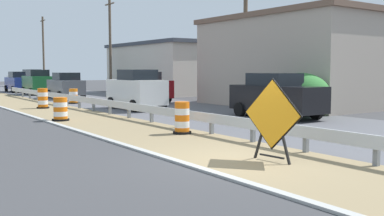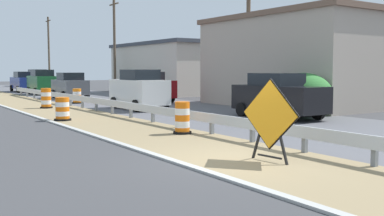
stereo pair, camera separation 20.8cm
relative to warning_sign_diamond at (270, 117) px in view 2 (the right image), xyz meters
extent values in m
plane|color=#3D3D3F|center=(-0.63, 0.55, -1.06)|extent=(160.00, 160.00, 0.00)
cube|color=#8E7A56|center=(-0.04, 0.55, -1.06)|extent=(3.58, 120.00, 0.01)
cube|color=#ADADA8|center=(-1.93, 0.55, -1.06)|extent=(0.20, 120.00, 0.11)
cube|color=silver|center=(1.50, 3.40, -0.51)|extent=(0.08, 57.42, 0.32)
cube|color=slate|center=(1.58, -1.73, -0.71)|extent=(0.12, 0.12, 0.70)
cube|color=slate|center=(1.58, 0.32, -0.71)|extent=(0.12, 0.12, 0.70)
cube|color=slate|center=(1.58, 2.37, -0.71)|extent=(0.12, 0.12, 0.70)
cube|color=slate|center=(1.58, 4.42, -0.71)|extent=(0.12, 0.12, 0.70)
cube|color=slate|center=(1.58, 6.48, -0.71)|extent=(0.12, 0.12, 0.70)
cube|color=slate|center=(1.58, 8.53, -0.71)|extent=(0.12, 0.12, 0.70)
cube|color=slate|center=(1.58, 10.58, -0.71)|extent=(0.12, 0.12, 0.70)
cube|color=slate|center=(1.58, 12.63, -0.71)|extent=(0.12, 0.12, 0.70)
cube|color=slate|center=(1.58, 14.68, -0.71)|extent=(0.12, 0.12, 0.70)
cube|color=slate|center=(1.58, 16.73, -0.71)|extent=(0.12, 0.12, 0.70)
cube|color=slate|center=(1.58, 18.78, -0.71)|extent=(0.12, 0.12, 0.70)
cube|color=slate|center=(1.58, 20.83, -0.71)|extent=(0.12, 0.12, 0.70)
cube|color=slate|center=(1.58, 22.88, -0.71)|extent=(0.12, 0.12, 0.70)
cube|color=slate|center=(1.58, 24.93, -0.71)|extent=(0.12, 0.12, 0.70)
cube|color=slate|center=(1.58, 26.98, -0.71)|extent=(0.12, 0.12, 0.70)
cube|color=slate|center=(1.58, 29.03, -0.71)|extent=(0.12, 0.12, 0.70)
cube|color=slate|center=(1.58, 31.08, -0.71)|extent=(0.12, 0.12, 0.70)
cube|color=black|center=(0.05, -0.35, -0.54)|extent=(0.09, 0.39, 1.06)
cube|color=black|center=(-0.03, 0.35, -0.54)|extent=(0.09, 0.39, 1.06)
cube|color=black|center=(0.01, 0.00, -0.94)|extent=(0.12, 0.72, 0.04)
cube|color=orange|center=(-0.01, 0.00, 0.07)|extent=(0.21, 1.60, 1.61)
cube|color=black|center=(0.01, 0.00, 0.07)|extent=(0.20, 1.69, 1.70)
cylinder|color=orange|center=(0.80, 5.05, -0.95)|extent=(0.50, 0.50, 0.22)
cylinder|color=white|center=(0.80, 5.05, -0.73)|extent=(0.50, 0.50, 0.22)
cylinder|color=orange|center=(0.80, 5.05, -0.51)|extent=(0.50, 0.50, 0.22)
cylinder|color=white|center=(0.80, 5.05, -0.30)|extent=(0.50, 0.50, 0.22)
cylinder|color=orange|center=(0.80, 5.05, -0.08)|extent=(0.50, 0.50, 0.22)
cylinder|color=black|center=(0.80, 5.05, -1.02)|extent=(0.63, 0.63, 0.08)
cylinder|color=orange|center=(-1.32, 11.26, -0.96)|extent=(0.58, 0.58, 0.20)
cylinder|color=white|center=(-1.32, 11.26, -0.76)|extent=(0.58, 0.58, 0.20)
cylinder|color=orange|center=(-1.32, 11.26, -0.56)|extent=(0.58, 0.58, 0.20)
cylinder|color=white|center=(-1.32, 11.26, -0.36)|extent=(0.58, 0.58, 0.20)
cylinder|color=orange|center=(-1.32, 11.26, -0.16)|extent=(0.58, 0.58, 0.20)
cylinder|color=black|center=(-1.32, 11.26, -1.02)|extent=(0.72, 0.72, 0.08)
cylinder|color=orange|center=(-0.10, 17.92, -0.95)|extent=(0.55, 0.55, 0.23)
cylinder|color=white|center=(-0.10, 17.92, -0.72)|extent=(0.55, 0.55, 0.23)
cylinder|color=orange|center=(-0.10, 17.92, -0.49)|extent=(0.55, 0.55, 0.23)
cylinder|color=white|center=(-0.10, 17.92, -0.27)|extent=(0.55, 0.55, 0.23)
cylinder|color=orange|center=(-0.10, 17.92, -0.04)|extent=(0.55, 0.55, 0.23)
cylinder|color=black|center=(-0.10, 17.92, -1.02)|extent=(0.69, 0.69, 0.08)
cylinder|color=orange|center=(2.57, 20.39, -0.96)|extent=(0.54, 0.54, 0.19)
cylinder|color=white|center=(2.57, 20.39, -0.77)|extent=(0.54, 0.54, 0.19)
cylinder|color=orange|center=(2.57, 20.39, -0.58)|extent=(0.54, 0.54, 0.19)
cylinder|color=white|center=(2.57, 20.39, -0.39)|extent=(0.54, 0.54, 0.19)
cylinder|color=orange|center=(2.57, 20.39, -0.20)|extent=(0.54, 0.54, 0.19)
cylinder|color=black|center=(2.57, 20.39, -1.02)|extent=(0.67, 0.67, 0.08)
cube|color=#4C5156|center=(3.90, 25.66, -0.20)|extent=(1.87, 4.14, 1.08)
cube|color=black|center=(3.89, 25.50, 0.62)|extent=(1.62, 1.93, 0.56)
cylinder|color=black|center=(3.07, 27.04, -0.74)|extent=(0.24, 0.65, 0.64)
cylinder|color=black|center=(4.81, 26.98, -0.74)|extent=(0.24, 0.65, 0.64)
cylinder|color=black|center=(2.99, 24.34, -0.74)|extent=(0.24, 0.65, 0.64)
cylinder|color=black|center=(4.72, 24.29, -0.74)|extent=(0.24, 0.65, 0.64)
cube|color=#195128|center=(7.12, 46.52, -0.08)|extent=(1.96, 4.51, 1.33)
cube|color=black|center=(7.12, 46.70, 0.87)|extent=(1.72, 2.09, 0.56)
cylinder|color=black|center=(8.02, 45.02, -0.74)|extent=(0.23, 0.64, 0.64)
cylinder|color=black|center=(6.15, 45.06, -0.74)|extent=(0.23, 0.64, 0.64)
cylinder|color=black|center=(8.08, 47.98, -0.74)|extent=(0.23, 0.64, 0.64)
cylinder|color=black|center=(6.21, 48.01, -0.74)|extent=(0.23, 0.64, 0.64)
cube|color=silver|center=(3.91, 14.32, -0.09)|extent=(1.71, 4.09, 1.31)
cube|color=black|center=(3.91, 14.15, 0.85)|extent=(1.54, 1.88, 0.56)
cylinder|color=black|center=(3.05, 15.67, -0.74)|extent=(0.22, 0.64, 0.64)
cylinder|color=black|center=(4.76, 15.67, -0.74)|extent=(0.22, 0.64, 0.64)
cylinder|color=black|center=(3.06, 12.97, -0.74)|extent=(0.22, 0.64, 0.64)
cylinder|color=black|center=(4.76, 12.97, -0.74)|extent=(0.22, 0.64, 0.64)
cube|color=black|center=(7.09, 6.80, -0.17)|extent=(1.80, 4.57, 1.14)
cube|color=black|center=(7.09, 6.98, 0.68)|extent=(1.61, 2.11, 0.56)
cylinder|color=black|center=(7.97, 5.29, -0.74)|extent=(0.22, 0.64, 0.64)
cylinder|color=black|center=(6.19, 5.30, -0.74)|extent=(0.22, 0.64, 0.64)
cylinder|color=black|center=(7.98, 8.30, -0.74)|extent=(0.22, 0.64, 0.64)
cylinder|color=black|center=(6.20, 8.31, -0.74)|extent=(0.22, 0.64, 0.64)
cube|color=navy|center=(3.61, 38.19, -0.19)|extent=(2.05, 4.82, 1.11)
cube|color=black|center=(3.60, 37.99, 0.65)|extent=(1.79, 2.24, 0.56)
cylinder|color=black|center=(2.70, 39.79, -0.74)|extent=(0.24, 0.65, 0.64)
cylinder|color=black|center=(4.61, 39.73, -0.74)|extent=(0.24, 0.65, 0.64)
cylinder|color=black|center=(2.60, 36.64, -0.74)|extent=(0.24, 0.65, 0.64)
cylinder|color=black|center=(4.52, 36.58, -0.74)|extent=(0.24, 0.65, 0.64)
cube|color=silver|center=(7.28, 54.39, -0.21)|extent=(1.76, 4.06, 1.06)
cube|color=black|center=(7.28, 54.55, 0.60)|extent=(1.58, 1.87, 0.56)
cylinder|color=black|center=(8.16, 53.06, -0.74)|extent=(0.22, 0.64, 0.64)
cylinder|color=black|center=(6.41, 53.05, -0.74)|extent=(0.22, 0.64, 0.64)
cylinder|color=black|center=(8.15, 55.73, -0.74)|extent=(0.22, 0.64, 0.64)
cylinder|color=black|center=(6.40, 55.72, -0.74)|extent=(0.22, 0.64, 0.64)
cube|color=#195128|center=(3.71, 32.47, -0.09)|extent=(1.90, 4.09, 1.30)
cube|color=black|center=(3.70, 32.31, 0.84)|extent=(1.65, 1.91, 0.56)
cylinder|color=black|center=(2.87, 33.83, -0.74)|extent=(0.24, 0.65, 0.64)
cylinder|color=black|center=(4.64, 33.77, -0.74)|extent=(0.24, 0.65, 0.64)
cylinder|color=black|center=(2.78, 31.17, -0.74)|extent=(0.24, 0.65, 0.64)
cylinder|color=black|center=(4.55, 31.11, -0.74)|extent=(0.24, 0.65, 0.64)
cube|color=maroon|center=(7.10, 19.21, -0.16)|extent=(1.99, 4.48, 1.15)
cube|color=black|center=(7.10, 19.38, 0.69)|extent=(1.76, 2.07, 0.56)
cylinder|color=black|center=(8.09, 17.75, -0.74)|extent=(0.23, 0.64, 0.64)
cylinder|color=black|center=(6.17, 17.72, -0.74)|extent=(0.23, 0.64, 0.64)
cylinder|color=black|center=(8.04, 20.69, -0.74)|extent=(0.23, 0.64, 0.64)
cylinder|color=black|center=(6.12, 20.66, -0.74)|extent=(0.23, 0.64, 0.64)
cube|color=#AD9E8E|center=(12.85, 11.22, 1.50)|extent=(6.47, 10.67, 5.11)
cube|color=brown|center=(12.85, 11.22, 4.20)|extent=(6.72, 11.09, 0.30)
cube|color=beige|center=(14.46, 28.01, 1.10)|extent=(6.75, 12.33, 4.33)
cube|color=#3D424C|center=(14.46, 28.01, 3.42)|extent=(7.02, 12.82, 0.30)
cylinder|color=brown|center=(9.83, 12.07, 2.54)|extent=(0.24, 0.24, 7.19)
cylinder|color=brown|center=(9.90, 30.74, 3.27)|extent=(0.24, 0.24, 8.65)
cube|color=brown|center=(9.90, 30.74, 7.09)|extent=(0.12, 1.80, 0.10)
cylinder|color=brown|center=(9.53, 50.02, 3.36)|extent=(0.24, 0.24, 8.84)
cube|color=brown|center=(9.53, 50.02, 7.28)|extent=(0.12, 1.80, 0.10)
ellipsoid|color=#337533|center=(8.61, 6.74, -0.04)|extent=(2.71, 2.71, 2.03)
camera|label=1|loc=(-7.55, -7.54, 1.12)|focal=41.86mm
camera|label=2|loc=(-7.37, -7.66, 1.12)|focal=41.86mm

